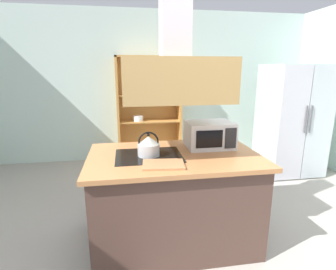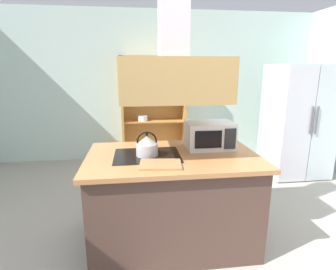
{
  "view_description": "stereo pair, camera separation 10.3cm",
  "coord_description": "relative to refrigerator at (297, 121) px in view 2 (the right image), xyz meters",
  "views": [
    {
      "loc": [
        -0.51,
        -1.96,
        1.66
      ],
      "look_at": [
        -0.08,
        0.67,
        1.0
      ],
      "focal_mm": 28.03,
      "sensor_mm": 36.0,
      "label": 1
    },
    {
      "loc": [
        -0.41,
        -1.97,
        1.66
      ],
      "look_at": [
        -0.08,
        0.67,
        1.0
      ],
      "focal_mm": 28.03,
      "sensor_mm": 36.0,
      "label": 2
    }
  ],
  "objects": [
    {
      "name": "dish_cabinet",
      "position": [
        -2.21,
        0.97,
        -0.04
      ],
      "size": [
        1.14,
        0.4,
        1.9
      ],
      "color": "#C0823D",
      "rests_on": "ground"
    },
    {
      "name": "kettle",
      "position": [
        -2.44,
        -1.49,
        0.12
      ],
      "size": [
        0.2,
        0.2,
        0.22
      ],
      "color": "#B4B3B6",
      "rests_on": "kitchen_island"
    },
    {
      "name": "cutting_board",
      "position": [
        -2.34,
        -1.76,
        0.03
      ],
      "size": [
        0.36,
        0.27,
        0.02
      ],
      "primitive_type": "cube",
      "rotation": [
        0.0,
        0.0,
        -0.1
      ],
      "color": "#B37B4F",
      "rests_on": "kitchen_island"
    },
    {
      "name": "microwave",
      "position": [
        -1.81,
        -1.31,
        0.15
      ],
      "size": [
        0.46,
        0.35,
        0.26
      ],
      "color": "silver",
      "rests_on": "kitchen_island"
    },
    {
      "name": "range_hood",
      "position": [
        -2.2,
        -1.49,
        0.83
      ],
      "size": [
        0.9,
        0.7,
        1.3
      ],
      "color": "#AE854B"
    },
    {
      "name": "kitchen_island",
      "position": [
        -2.2,
        -1.49,
        -0.42
      ],
      "size": [
        1.58,
        0.99,
        0.9
      ],
      "color": "#4E352C",
      "rests_on": "ground"
    },
    {
      "name": "refrigerator",
      "position": [
        0.0,
        0.0,
        0.0
      ],
      "size": [
        0.9,
        0.77,
        1.75
      ],
      "color": "#AFC2BA",
      "rests_on": "ground"
    },
    {
      "name": "wall_back",
      "position": [
        -2.12,
        1.19,
        0.47
      ],
      "size": [
        6.0,
        0.12,
        2.7
      ],
      "primitive_type": "cube",
      "color": "silver",
      "rests_on": "ground"
    },
    {
      "name": "ground_plane",
      "position": [
        -2.12,
        -1.81,
        -0.88
      ],
      "size": [
        7.8,
        7.8,
        0.0
      ],
      "primitive_type": "plane",
      "color": "#9E978E"
    }
  ]
}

